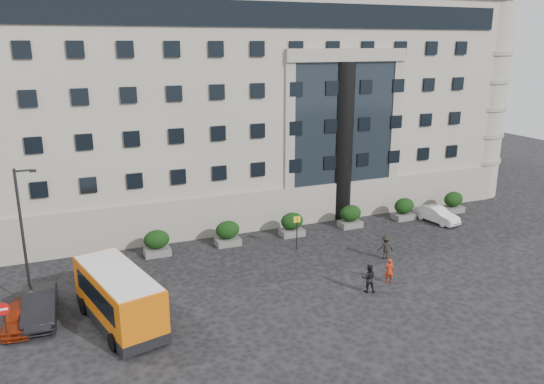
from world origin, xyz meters
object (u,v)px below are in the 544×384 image
at_px(hedge_a, 157,243).
at_px(pedestrian_c, 386,247).
at_px(white_taxi, 437,215).
at_px(hedge_f, 453,202).
at_px(parked_car_d, 41,237).
at_px(parked_car_a, 19,317).
at_px(bus_stop_sign, 297,227).
at_px(parked_car_b, 40,306).
at_px(hedge_b, 228,233).
at_px(hedge_e, 404,209).
at_px(minibus, 119,296).
at_px(hedge_c, 292,224).
at_px(pedestrian_a, 389,271).
at_px(hedge_d, 351,216).
at_px(street_lamp, 24,233).
at_px(no_entry_sign, 4,315).
at_px(pedestrian_b, 369,278).

distance_m(hedge_a, pedestrian_c, 15.92).
xyz_separation_m(hedge_a, white_taxi, (22.92, -1.66, -0.29)).
bearing_deg(hedge_f, parked_car_d, 171.42).
relative_size(parked_car_a, pedestrian_c, 2.17).
bearing_deg(bus_stop_sign, parked_car_b, -167.25).
distance_m(hedge_b, white_taxi, 17.80).
xyz_separation_m(hedge_e, minibus, (-24.39, -8.77, 0.71)).
relative_size(hedge_c, pedestrian_a, 1.15).
bearing_deg(pedestrian_a, hedge_b, -33.15).
relative_size(parked_car_a, pedestrian_a, 2.30).
distance_m(hedge_a, parked_car_d, 9.05).
height_order(hedge_c, hedge_d, same).
xyz_separation_m(street_lamp, parked_car_b, (0.44, -1.85, -3.59)).
height_order(hedge_a, hedge_b, same).
distance_m(minibus, parked_car_d, 14.40).
xyz_separation_m(street_lamp, pedestrian_a, (20.42, -5.14, -3.57)).
xyz_separation_m(parked_car_a, pedestrian_a, (21.01, -2.76, 0.17)).
distance_m(pedestrian_a, pedestrian_c, 3.86).
bearing_deg(bus_stop_sign, no_entry_sign, -161.92).
height_order(hedge_b, street_lamp, street_lamp).
bearing_deg(minibus, parked_car_d, 91.99).
height_order(parked_car_a, white_taxi, white_taxi).
xyz_separation_m(hedge_c, bus_stop_sign, (-0.90, -2.80, 0.80)).
relative_size(hedge_b, hedge_e, 1.00).
bearing_deg(hedge_c, pedestrian_a, -78.17).
distance_m(hedge_e, minibus, 25.93).
bearing_deg(pedestrian_c, pedestrian_b, 59.32).
bearing_deg(hedge_a, parked_car_b, -138.45).
height_order(hedge_d, pedestrian_c, hedge_d).
xyz_separation_m(parked_car_b, white_taxi, (30.42, 4.98, -0.14)).
height_order(hedge_f, pedestrian_c, hedge_f).
xyz_separation_m(bus_stop_sign, no_entry_sign, (-18.50, -6.04, -0.08)).
height_order(white_taxi, pedestrian_c, pedestrian_c).
bearing_deg(minibus, hedge_b, 31.16).
distance_m(parked_car_b, white_taxi, 30.83).
distance_m(hedge_d, hedge_f, 10.40).
distance_m(hedge_c, white_taxi, 12.63).
height_order(street_lamp, white_taxi, street_lamp).
bearing_deg(white_taxi, hedge_b, 163.82).
height_order(hedge_d, pedestrian_b, hedge_d).
xyz_separation_m(parked_car_a, parked_car_d, (1.03, 12.24, 0.08)).
height_order(hedge_c, pedestrian_b, hedge_c).
relative_size(no_entry_sign, parked_car_b, 0.49).
height_order(hedge_b, hedge_d, same).
bearing_deg(hedge_e, pedestrian_a, -129.90).
bearing_deg(pedestrian_c, hedge_e, -119.78).
relative_size(white_taxi, pedestrian_a, 2.45).
distance_m(hedge_e, hedge_f, 5.20).
xyz_separation_m(hedge_e, hedge_f, (5.20, 0.00, 0.00)).
bearing_deg(parked_car_d, hedge_c, -7.53).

